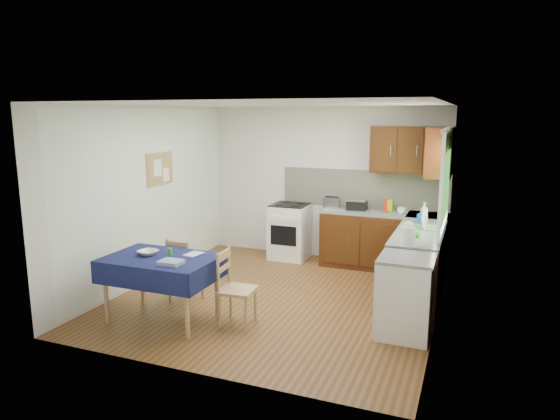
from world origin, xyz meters
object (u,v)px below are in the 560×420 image
at_px(chair_far, 184,268).
at_px(dish_rack, 424,226).
at_px(toaster, 332,203).
at_px(sandwich_press, 357,204).
at_px(chair_near, 234,286).
at_px(dining_table, 161,266).
at_px(kettle, 408,234).

distance_m(chair_far, dish_rack, 3.19).
xyz_separation_m(toaster, sandwich_press, (0.40, 0.03, -0.01)).
bearing_deg(dish_rack, chair_near, -117.28).
distance_m(dining_table, dish_rack, 3.41).
height_order(chair_far, dish_rack, dish_rack).
bearing_deg(dining_table, dish_rack, 53.41).
distance_m(dining_table, kettle, 2.86).
bearing_deg(dish_rack, chair_far, -134.28).
bearing_deg(dining_table, toaster, 84.35).
relative_size(toaster, sandwich_press, 0.87).
relative_size(chair_far, dish_rack, 2.07).
bearing_deg(dining_table, chair_far, 114.92).
bearing_deg(sandwich_press, dish_rack, -38.70).
relative_size(toaster, kettle, 0.91).
relative_size(dining_table, kettle, 4.48).
xyz_separation_m(toaster, kettle, (1.42, -1.88, 0.04)).
distance_m(chair_near, sandwich_press, 2.93).
bearing_deg(toaster, chair_near, -77.70).
bearing_deg(chair_far, dining_table, 101.50).
relative_size(chair_far, toaster, 3.29).
xyz_separation_m(chair_near, sandwich_press, (0.77, 2.78, 0.52)).
xyz_separation_m(dining_table, sandwich_press, (1.60, 2.98, 0.32)).
bearing_deg(toaster, dining_table, -92.10).
height_order(dish_rack, kettle, kettle).
bearing_deg(chair_far, dish_rack, -149.76).
bearing_deg(dish_rack, toaster, 167.54).
height_order(dining_table, chair_near, chair_near).
xyz_separation_m(sandwich_press, dish_rack, (1.12, -0.95, -0.06)).
height_order(chair_far, toaster, toaster).
distance_m(dining_table, chair_near, 0.88).
height_order(sandwich_press, kettle, kettle).
xyz_separation_m(chair_far, chair_near, (0.92, -0.40, 0.02)).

